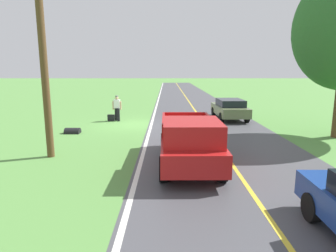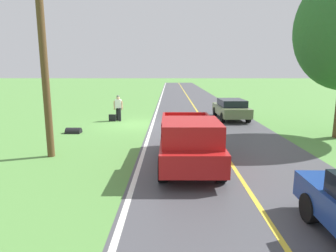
{
  "view_description": "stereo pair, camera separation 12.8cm",
  "coord_description": "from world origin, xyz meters",
  "views": [
    {
      "loc": [
        -2.03,
        18.27,
        3.44
      ],
      "look_at": [
        -2.08,
        6.21,
        1.1
      ],
      "focal_mm": 31.25,
      "sensor_mm": 36.0,
      "label": 1
    },
    {
      "loc": [
        -2.16,
        18.27,
        3.44
      ],
      "look_at": [
        -2.08,
        6.21,
        1.1
      ],
      "focal_mm": 31.25,
      "sensor_mm": 36.0,
      "label": 2
    }
  ],
  "objects": [
    {
      "name": "pickup_truck_passing",
      "position": [
        -2.84,
        8.19,
        0.97
      ],
      "size": [
        2.11,
        5.41,
        1.82
      ],
      "color": "#B21919",
      "rests_on": "ground"
    },
    {
      "name": "ground_plane",
      "position": [
        0.0,
        0.0,
        0.0
      ],
      "size": [
        200.0,
        200.0,
        0.0
      ],
      "primitive_type": "plane",
      "color": "#568E42"
    },
    {
      "name": "sedan_near_oncoming",
      "position": [
        -6.44,
        -2.07,
        0.75
      ],
      "size": [
        2.02,
        4.45,
        1.41
      ],
      "color": "#66754C",
      "rests_on": "ground"
    },
    {
      "name": "drainage_culvert",
      "position": [
        3.15,
        2.59,
        0.0
      ],
      "size": [
        0.8,
        0.6,
        0.6
      ],
      "primitive_type": "cylinder",
      "rotation": [
        0.0,
        1.57,
        0.0
      ],
      "color": "black",
      "rests_on": "ground"
    },
    {
      "name": "hitchhiker_walking",
      "position": [
        1.33,
        -1.35,
        0.98
      ],
      "size": [
        0.62,
        0.53,
        1.75
      ],
      "color": "black",
      "rests_on": "ground"
    },
    {
      "name": "road_surface",
      "position": [
        -4.44,
        0.0,
        0.0
      ],
      "size": [
        7.15,
        120.0,
        0.0
      ],
      "primitive_type": "cube",
      "color": "#47474C",
      "rests_on": "ground"
    },
    {
      "name": "lane_centre_line",
      "position": [
        -4.44,
        0.0,
        0.01
      ],
      "size": [
        0.14,
        117.6,
        0.0
      ],
      "primitive_type": "cube",
      "color": "gold",
      "rests_on": "ground"
    },
    {
      "name": "suitcase_carried",
      "position": [
        1.76,
        -1.3,
        0.22
      ],
      "size": [
        0.47,
        0.23,
        0.44
      ],
      "primitive_type": "cube",
      "rotation": [
        0.0,
        0.0,
        1.51
      ],
      "color": "black",
      "rests_on": "ground"
    },
    {
      "name": "utility_pole_roadside",
      "position": [
        2.62,
        6.97,
        4.47
      ],
      "size": [
        0.28,
        0.28,
        8.94
      ],
      "primitive_type": "cylinder",
      "color": "brown",
      "rests_on": "ground"
    },
    {
      "name": "lane_edge_line",
      "position": [
        -1.04,
        0.0,
        0.01
      ],
      "size": [
        0.16,
        117.6,
        0.0
      ],
      "primitive_type": "cube",
      "color": "silver",
      "rests_on": "ground"
    }
  ]
}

